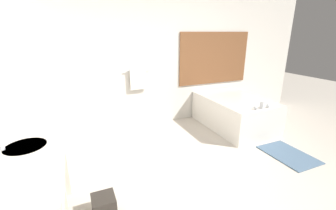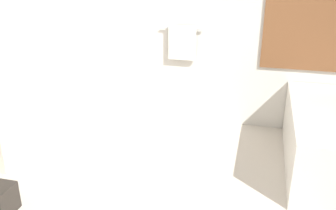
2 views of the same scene
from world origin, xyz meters
name	(u,v)px [view 1 (image 1 of 2)]	position (x,y,z in m)	size (l,w,h in m)	color
ground_plane	(212,184)	(0.00, 0.00, 0.00)	(16.00, 16.00, 0.00)	beige
wall_back_with_blinds	(154,59)	(0.05, 2.23, 1.35)	(7.40, 0.13, 2.70)	silver
vanity_counter	(28,184)	(-1.90, -0.12, 0.66)	(0.58, 1.37, 0.92)	beige
sink_faucet	(1,140)	(-2.06, 0.06, 1.01)	(0.09, 0.04, 0.18)	silver
bathtub	(234,111)	(1.45, 1.40, 0.33)	(1.03, 1.58, 0.72)	silver
waste_bin	(104,207)	(-1.33, 0.01, 0.12)	(0.23, 0.23, 0.24)	#2D2823
bath_mat	(288,155)	(1.50, 0.12, 0.01)	(0.56, 0.80, 0.02)	slate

